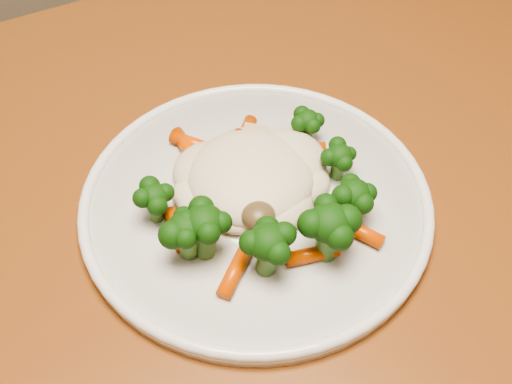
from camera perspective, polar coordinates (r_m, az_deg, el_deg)
dining_table at (r=0.63m, az=-8.60°, el=-10.33°), size 1.22×0.92×0.75m
plate at (r=0.55m, az=-0.00°, el=-1.00°), size 0.30×0.30×0.01m
meal at (r=0.52m, az=0.18°, el=0.08°), size 0.20×0.19×0.05m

